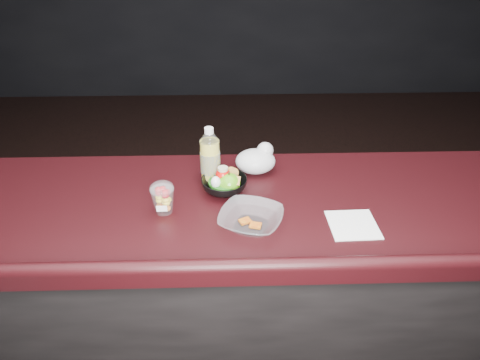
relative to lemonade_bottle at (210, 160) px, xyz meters
name	(u,v)px	position (x,y,z in m)	size (l,w,h in m)	color
counter	(232,299)	(0.07, -0.14, -0.61)	(4.06, 0.71, 1.02)	black
lemonade_bottle	(210,160)	(0.00, 0.00, 0.00)	(0.08, 0.08, 0.23)	yellow
fruit_cup	(163,197)	(-0.16, -0.19, -0.04)	(0.08, 0.08, 0.12)	white
green_apple	(229,183)	(0.07, -0.07, -0.06)	(0.08, 0.08, 0.09)	#478A0F
plastic_bag	(257,160)	(0.18, 0.07, -0.04)	(0.16, 0.13, 0.12)	silver
snack_bowl	(224,183)	(0.05, -0.06, -0.07)	(0.22, 0.22, 0.09)	black
takeout_bowl	(251,219)	(0.14, -0.28, -0.07)	(0.27, 0.27, 0.05)	silver
paper_napkin	(353,225)	(0.49, -0.29, -0.09)	(0.16, 0.16, 0.00)	white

